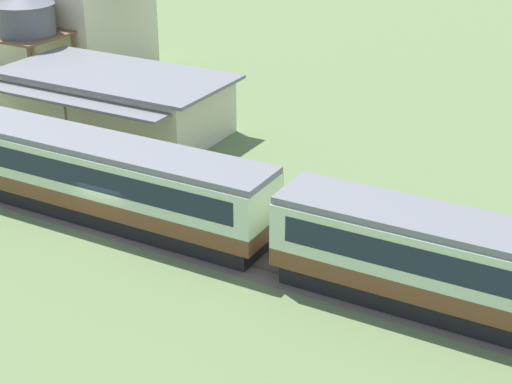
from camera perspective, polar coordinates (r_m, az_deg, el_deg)
ground_plane at (r=38.21m, az=-10.39°, el=-2.61°), size 600.00×600.00×0.00m
passenger_train at (r=38.39m, az=-10.99°, el=1.15°), size 57.08×3.24×3.99m
railway_track at (r=42.27m, az=-15.73°, el=-0.35°), size 116.15×3.60×0.04m
station_building at (r=50.09m, az=-10.09°, el=6.52°), size 14.54×8.44×3.68m
water_tower at (r=57.71m, az=-16.45°, el=12.03°), size 4.86×4.86×6.92m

